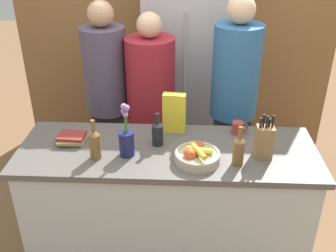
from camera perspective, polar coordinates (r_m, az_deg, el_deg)
name	(u,v)px	position (r m, az deg, el deg)	size (l,w,h in m)	color
kitchen_island	(167,205)	(2.74, -0.08, -11.42)	(1.88, 0.65, 0.91)	silver
back_wall_wood	(176,21)	(3.91, 1.15, 14.96)	(3.08, 0.12, 2.60)	olive
refrigerator	(192,71)	(3.67, 3.43, 8.02)	(0.85, 0.62, 1.87)	#B7B7BC
fruit_bowl	(197,155)	(2.34, 4.22, -4.27)	(0.27, 0.27, 0.10)	tan
knife_block	(264,141)	(2.41, 13.78, -2.15)	(0.10, 0.09, 0.29)	olive
flower_vase	(126,138)	(2.37, -6.05, -1.78)	(0.09, 0.09, 0.35)	#191E4C
cereal_box	(174,113)	(2.61, 0.90, 1.90)	(0.16, 0.07, 0.27)	yellow
coffee_mug	(238,128)	(2.67, 10.12, -0.24)	(0.11, 0.08, 0.08)	#99332D
book_stack	(72,138)	(2.60, -13.83, -1.77)	(0.17, 0.15, 0.06)	#B7A88E
bottle_oil	(95,143)	(2.38, -10.58, -2.48)	(0.07, 0.07, 0.26)	brown
bottle_vinegar	(239,150)	(2.31, 10.21, -3.44)	(0.07, 0.07, 0.25)	brown
bottle_wine	(158,132)	(2.48, -1.53, -0.94)	(0.07, 0.07, 0.22)	black
person_at_sink	(107,94)	(3.18, -8.85, 4.57)	(0.34, 0.34, 1.67)	#383842
person_in_blue	(151,103)	(3.11, -2.48, 3.34)	(0.38, 0.38, 1.60)	#383842
person_in_red_tee	(234,97)	(3.05, 9.50, 4.12)	(0.35, 0.35, 1.74)	#383842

